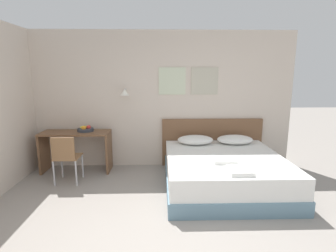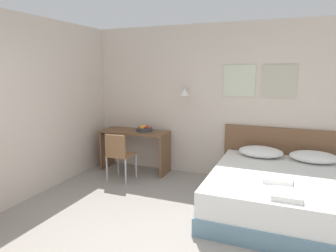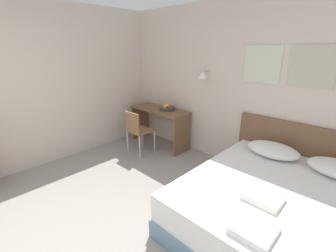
% 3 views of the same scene
% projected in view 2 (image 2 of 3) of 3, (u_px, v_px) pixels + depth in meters
% --- Properties ---
extents(wall_back, '(5.45, 0.31, 2.65)m').
position_uv_depth(wall_back, '(219.00, 102.00, 5.18)').
color(wall_back, beige).
rests_on(wall_back, ground_plane).
extents(bed, '(1.89, 2.04, 0.53)m').
position_uv_depth(bed, '(284.00, 194.00, 3.94)').
color(bed, '#66899E').
rests_on(bed, ground_plane).
extents(headboard, '(2.01, 0.06, 0.96)m').
position_uv_depth(headboard, '(286.00, 157.00, 4.86)').
color(headboard, brown).
rests_on(headboard, ground_plane).
extents(pillow_left, '(0.67, 0.46, 0.16)m').
position_uv_depth(pillow_left, '(261.00, 152.00, 4.69)').
color(pillow_left, white).
rests_on(pillow_left, bed).
extents(pillow_right, '(0.67, 0.46, 0.16)m').
position_uv_depth(pillow_right, '(314.00, 157.00, 4.41)').
color(pillow_right, white).
rests_on(pillow_right, bed).
extents(folded_towel_near_foot, '(0.34, 0.27, 0.06)m').
position_uv_depth(folded_towel_near_foot, '(278.00, 179.00, 3.64)').
color(folded_towel_near_foot, white).
rests_on(folded_towel_near_foot, bed).
extents(folded_towel_mid_bed, '(0.31, 0.32, 0.06)m').
position_uv_depth(folded_towel_mid_bed, '(287.00, 195.00, 3.19)').
color(folded_towel_mid_bed, white).
rests_on(folded_towel_mid_bed, bed).
extents(desk, '(1.27, 0.50, 0.77)m').
position_uv_depth(desk, '(135.00, 143.00, 5.59)').
color(desk, brown).
rests_on(desk, ground_plane).
extents(desk_chair, '(0.41, 0.41, 0.83)m').
position_uv_depth(desk_chair, '(119.00, 153.00, 5.04)').
color(desk_chair, '#8E6642').
rests_on(desk_chair, ground_plane).
extents(fruit_bowl, '(0.30, 0.30, 0.12)m').
position_uv_depth(fruit_bowl, '(144.00, 129.00, 5.51)').
color(fruit_bowl, '#333842').
rests_on(fruit_bowl, desk).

